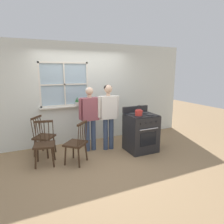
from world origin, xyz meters
The scene contains 10 objects.
ground_plane centered at (0.00, 0.00, 0.00)m, with size 16.00×16.00×0.00m, color #937551.
wall_back centered at (0.03, 1.40, 1.33)m, with size 6.40×0.16×2.70m.
chair_by_window centered at (-0.54, 0.09, 0.44)m, with size 0.58×0.58×0.93m.
chair_near_wall centered at (-1.13, 0.85, 0.44)m, with size 0.57×0.58×0.93m.
chair_center_cluster centered at (-1.17, 0.33, 0.44)m, with size 0.50×0.48×0.93m.
person_elderly_left centered at (-0.04, 0.65, 0.95)m, with size 0.57×0.22×1.59m.
person_teen_center centered at (0.40, 0.53, 0.99)m, with size 0.55×0.25×1.64m.
stove centered at (1.10, 0.12, 0.47)m, with size 0.71×0.68×1.08m.
kettle centered at (0.94, -0.01, 1.02)m, with size 0.21×0.17×0.25m.
potted_plant centered at (-0.17, 1.31, 1.13)m, with size 0.12×0.12×0.25m.
Camera 1 is at (-1.53, -3.89, 1.98)m, focal length 32.00 mm.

